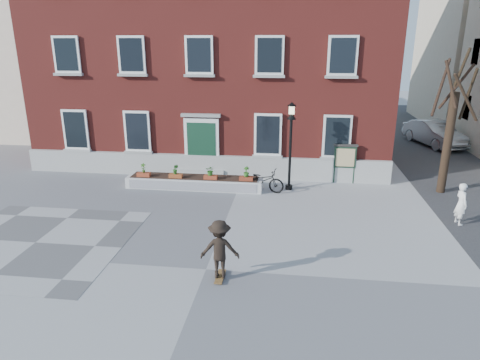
# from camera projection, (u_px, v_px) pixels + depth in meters

# --- Properties ---
(ground) EXTENTS (100.00, 100.00, 0.00)m
(ground) POSITION_uv_depth(u_px,v_px,m) (206.00, 269.00, 12.58)
(ground) COLOR gray
(ground) RESTS_ON ground
(checker_patch) EXTENTS (6.00, 6.00, 0.01)m
(checker_patch) POSITION_uv_depth(u_px,v_px,m) (36.00, 243.00, 14.24)
(checker_patch) COLOR #515153
(checker_patch) RESTS_ON ground
(distant_building) EXTENTS (10.00, 12.00, 13.00)m
(distant_building) POSITION_uv_depth(u_px,v_px,m) (20.00, 40.00, 31.60)
(distant_building) COLOR beige
(distant_building) RESTS_ON ground
(bicycle) EXTENTS (2.10, 1.14, 1.05)m
(bicycle) POSITION_uv_depth(u_px,v_px,m) (262.00, 180.00, 18.97)
(bicycle) COLOR black
(bicycle) RESTS_ON ground
(parked_car) EXTENTS (3.11, 5.06, 1.58)m
(parked_car) POSITION_uv_depth(u_px,v_px,m) (434.00, 133.00, 27.34)
(parked_car) COLOR #A5A7AA
(parked_car) RESTS_ON ground
(bystander) EXTENTS (0.47, 0.63, 1.57)m
(bystander) POSITION_uv_depth(u_px,v_px,m) (461.00, 204.00, 15.48)
(bystander) COLOR white
(bystander) RESTS_ON ground
(brick_building) EXTENTS (18.40, 10.85, 12.60)m
(brick_building) POSITION_uv_depth(u_px,v_px,m) (218.00, 43.00, 24.06)
(brick_building) COLOR maroon
(brick_building) RESTS_ON ground
(planter_assembly) EXTENTS (6.20, 1.12, 1.15)m
(planter_assembly) POSITION_uv_depth(u_px,v_px,m) (195.00, 181.00, 19.50)
(planter_assembly) COLOR silver
(planter_assembly) RESTS_ON ground
(bare_tree) EXTENTS (1.83, 1.83, 6.16)m
(bare_tree) POSITION_uv_depth(u_px,v_px,m) (450.00, 130.00, 18.19)
(bare_tree) COLOR black
(bare_tree) RESTS_ON ground
(lamp_post) EXTENTS (0.40, 0.40, 3.93)m
(lamp_post) POSITION_uv_depth(u_px,v_px,m) (291.00, 134.00, 18.61)
(lamp_post) COLOR black
(lamp_post) RESTS_ON ground
(notice_board) EXTENTS (1.10, 0.16, 1.87)m
(notice_board) POSITION_uv_depth(u_px,v_px,m) (345.00, 157.00, 19.89)
(notice_board) COLOR #193323
(notice_board) RESTS_ON ground
(skateboarder) EXTENTS (1.16, 0.78, 1.77)m
(skateboarder) POSITION_uv_depth(u_px,v_px,m) (220.00, 249.00, 11.82)
(skateboarder) COLOR brown
(skateboarder) RESTS_ON ground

